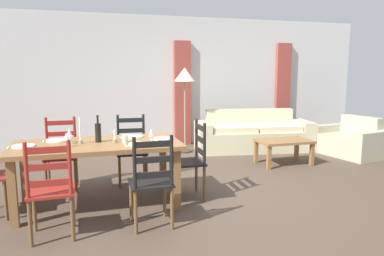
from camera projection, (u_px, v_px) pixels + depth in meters
The scene contains 34 objects.
ground_plane at pixel (202, 194), 4.73m from camera, with size 9.60×9.60×0.02m, color #4C3D31.
wall_far at pixel (153, 82), 7.65m from camera, with size 9.60×0.16×2.70m, color silver.
curtain_panel_left at pixel (182, 94), 7.72m from camera, with size 0.35×0.08×2.20m, color #9B3F36.
curtain_panel_right at pixel (283, 92), 8.40m from camera, with size 0.35×0.08×2.20m, color #9B3F36.
dining_table at pixel (97, 150), 4.20m from camera, with size 1.90×0.96×0.75m.
dining_chair_near_left at pixel (51, 190), 3.37m from camera, with size 0.43×0.41×0.96m.
dining_chair_near_right at pixel (152, 182), 3.63m from camera, with size 0.42×0.40×0.96m.
dining_chair_far_left at pixel (61, 154), 4.85m from camera, with size 0.43×0.41×0.96m.
dining_chair_far_right at pixel (132, 150), 5.12m from camera, with size 0.45×0.43×0.96m.
dining_chair_head_east at pixel (191, 160), 4.52m from camera, with size 0.41×0.43×0.96m.
dinner_plate_near_left at pixel (54, 149), 3.83m from camera, with size 0.24×0.24×0.02m, color white.
fork_near_left at pixel (38, 150), 3.78m from camera, with size 0.02×0.17×0.01m, color silver.
dinner_plate_near_right at pixel (139, 144), 4.08m from camera, with size 0.24×0.24×0.02m, color white.
fork_near_right at pixel (126, 145), 4.04m from camera, with size 0.02×0.17×0.01m, color silver.
dinner_plate_far_left at pixel (57, 140), 4.30m from camera, with size 0.24×0.24×0.02m, color white.
fork_far_left at pixel (43, 142), 4.26m from camera, with size 0.02×0.17×0.01m, color silver.
dinner_plate_far_right at pixel (133, 137), 4.55m from camera, with size 0.24×0.24×0.02m, color white.
fork_far_right at pixel (121, 138), 4.51m from camera, with size 0.02×0.17×0.01m, color silver.
dinner_plate_head_west at pixel (23, 146), 3.97m from camera, with size 0.24×0.24×0.02m, color white.
fork_head_west at pixel (8, 147), 3.93m from camera, with size 0.02×0.17×0.01m, color silver.
dinner_plate_head_east at pixel (163, 139), 4.41m from camera, with size 0.24×0.24×0.02m, color white.
fork_head_east at pixel (151, 140), 4.37m from camera, with size 0.02×0.17×0.01m, color silver.
wine_bottle at pixel (98, 132), 4.22m from camera, with size 0.07×0.07×0.32m.
wine_glass_near_left at pixel (66, 137), 3.95m from camera, with size 0.06×0.06×0.16m.
wine_glass_near_right at pixel (151, 133), 4.20m from camera, with size 0.06×0.06×0.16m.
wine_glass_far_left at pixel (69, 133), 4.22m from camera, with size 0.06×0.06×0.16m.
coffee_cup_primary at pixel (125, 139), 4.21m from camera, with size 0.07×0.07×0.09m, color beige.
coffee_cup_secondary at pixel (70, 140), 4.14m from camera, with size 0.07×0.07×0.09m, color beige.
candle_tall at pixel (80, 136), 4.14m from camera, with size 0.05×0.05×0.30m.
candle_short at pixel (115, 139), 4.20m from camera, with size 0.05×0.05×0.15m.
couch at pixel (252, 135), 7.32m from camera, with size 2.37×1.12×0.80m.
coffee_table at pixel (284, 144), 6.16m from camera, with size 0.90×0.56×0.42m.
armchair_upholstered at pixel (352, 142), 6.88m from camera, with size 1.00×1.29×0.72m.
standing_lamp at pixel (185, 80), 6.94m from camera, with size 0.40×0.40×1.64m.
Camera 1 is at (-1.42, -4.32, 1.56)m, focal length 34.06 mm.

